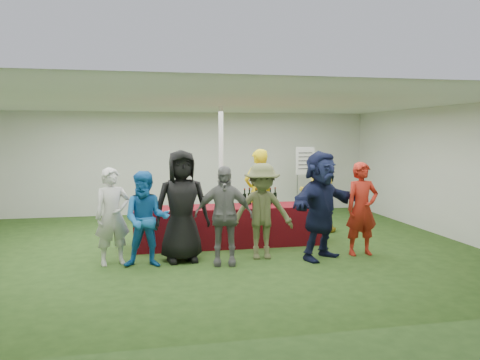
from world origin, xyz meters
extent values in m
plane|color=#284719|center=(0.00, 0.00, 0.00)|extent=(60.00, 60.00, 0.00)
plane|color=white|center=(0.00, 4.00, 1.35)|extent=(10.00, 0.00, 10.00)
plane|color=white|center=(0.00, -4.00, 1.35)|extent=(10.00, 0.00, 10.00)
plane|color=white|center=(5.00, 0.00, 1.35)|extent=(0.00, 8.00, 8.00)
plane|color=white|center=(0.00, 0.00, 2.70)|extent=(10.00, 10.00, 0.00)
cylinder|color=silver|center=(0.50, 1.20, 1.35)|extent=(0.10, 0.10, 2.70)
cube|color=maroon|center=(0.50, 0.15, 0.38)|extent=(3.60, 0.80, 0.75)
cylinder|color=black|center=(0.81, 0.27, 0.86)|extent=(0.07, 0.07, 0.22)
cylinder|color=black|center=(0.81, 0.27, 1.01)|extent=(0.03, 0.03, 0.08)
cylinder|color=maroon|center=(0.81, 0.27, 1.06)|extent=(0.03, 0.03, 0.02)
cylinder|color=black|center=(0.92, 0.33, 0.86)|extent=(0.07, 0.07, 0.22)
cylinder|color=black|center=(0.92, 0.33, 1.01)|extent=(0.03, 0.03, 0.08)
cylinder|color=maroon|center=(0.92, 0.33, 1.06)|extent=(0.03, 0.03, 0.02)
cylinder|color=black|center=(1.04, 0.26, 0.86)|extent=(0.07, 0.07, 0.22)
cylinder|color=black|center=(1.04, 0.26, 1.01)|extent=(0.03, 0.03, 0.08)
cylinder|color=maroon|center=(1.04, 0.26, 1.06)|extent=(0.03, 0.03, 0.02)
cylinder|color=black|center=(1.16, 0.32, 0.86)|extent=(0.07, 0.07, 0.22)
cylinder|color=black|center=(1.16, 0.32, 1.01)|extent=(0.03, 0.03, 0.08)
cylinder|color=maroon|center=(1.16, 0.32, 1.06)|extent=(0.03, 0.03, 0.02)
cylinder|color=black|center=(1.33, 0.26, 0.86)|extent=(0.07, 0.07, 0.22)
cylinder|color=black|center=(1.33, 0.26, 1.01)|extent=(0.03, 0.03, 0.08)
cylinder|color=maroon|center=(1.33, 0.26, 1.06)|extent=(0.03, 0.03, 0.02)
cylinder|color=black|center=(1.44, 0.32, 0.86)|extent=(0.07, 0.07, 0.22)
cylinder|color=black|center=(1.44, 0.32, 1.01)|extent=(0.03, 0.03, 0.08)
cylinder|color=maroon|center=(1.44, 0.32, 1.06)|extent=(0.03, 0.03, 0.02)
cylinder|color=silver|center=(-0.91, -0.12, 0.75)|extent=(0.06, 0.06, 0.00)
cylinder|color=silver|center=(-0.91, -0.12, 0.79)|extent=(0.01, 0.01, 0.07)
cylinder|color=silver|center=(-0.91, -0.12, 0.87)|extent=(0.06, 0.06, 0.08)
cylinder|color=#4D0816|center=(-0.91, -0.12, 0.84)|extent=(0.05, 0.05, 0.02)
cylinder|color=silver|center=(-0.65, -0.12, 0.75)|extent=(0.06, 0.06, 0.00)
cylinder|color=silver|center=(-0.65, -0.12, 0.79)|extent=(0.01, 0.01, 0.07)
cylinder|color=silver|center=(-0.65, -0.12, 0.87)|extent=(0.06, 0.06, 0.08)
cylinder|color=#4D0816|center=(-0.65, -0.12, 0.84)|extent=(0.05, 0.05, 0.02)
cylinder|color=silver|center=(-0.26, -0.13, 0.75)|extent=(0.06, 0.06, 0.00)
cylinder|color=silver|center=(-0.26, -0.13, 0.79)|extent=(0.01, 0.01, 0.07)
cylinder|color=silver|center=(-0.26, -0.13, 0.87)|extent=(0.06, 0.06, 0.08)
cylinder|color=#4D0816|center=(-0.26, -0.13, 0.84)|extent=(0.05, 0.05, 0.02)
cylinder|color=silver|center=(0.20, -0.15, 0.75)|extent=(0.06, 0.06, 0.00)
cylinder|color=silver|center=(0.20, -0.15, 0.79)|extent=(0.01, 0.01, 0.07)
cylinder|color=silver|center=(0.20, -0.15, 0.87)|extent=(0.06, 0.06, 0.08)
cylinder|color=silver|center=(0.47, 0.23, 0.85)|extent=(0.07, 0.07, 0.20)
cylinder|color=silver|center=(0.47, 0.23, 0.96)|extent=(0.03, 0.03, 0.03)
cube|color=white|center=(2.02, 0.20, 0.77)|extent=(0.25, 0.18, 0.03)
cylinder|color=slate|center=(2.04, -0.07, 0.84)|extent=(0.21, 0.21, 0.18)
cylinder|color=slate|center=(2.72, 2.76, 0.55)|extent=(0.02, 0.02, 1.10)
cylinder|color=slate|center=(3.12, 2.76, 0.55)|extent=(0.02, 0.02, 1.10)
cube|color=white|center=(2.92, 2.76, 1.45)|extent=(0.50, 0.02, 0.70)
cube|color=black|center=(2.92, 2.74, 1.65)|extent=(0.36, 0.01, 0.02)
cube|color=black|center=(2.92, 2.74, 1.55)|extent=(0.36, 0.01, 0.02)
cube|color=black|center=(2.92, 2.74, 1.45)|extent=(0.36, 0.01, 0.02)
cube|color=black|center=(2.92, 2.74, 1.35)|extent=(0.36, 0.01, 0.02)
cube|color=black|center=(2.92, 2.74, 1.25)|extent=(0.36, 0.01, 0.02)
imported|color=yellow|center=(1.24, 0.90, 0.91)|extent=(0.76, 0.62, 1.81)
imported|color=gold|center=(2.62, 1.04, 0.84)|extent=(0.95, 0.82, 1.69)
imported|color=beige|center=(-1.61, -0.79, 0.79)|extent=(0.66, 0.53, 1.58)
imported|color=#1963B4|center=(-1.07, -1.04, 0.77)|extent=(0.82, 0.67, 1.54)
imported|color=black|center=(-0.49, -0.81, 0.93)|extent=(0.96, 0.67, 1.86)
imported|color=slate|center=(0.16, -1.14, 0.81)|extent=(1.00, 0.55, 1.61)
imported|color=#555B34|center=(0.86, -0.91, 0.82)|extent=(1.11, 0.71, 1.63)
imported|color=#141A3A|center=(1.83, -1.14, 0.92)|extent=(1.74, 1.36, 1.85)
imported|color=#A92114|center=(2.64, -1.03, 0.82)|extent=(0.61, 0.41, 1.64)
camera|label=1|loc=(-1.08, -8.53, 2.11)|focal=35.00mm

